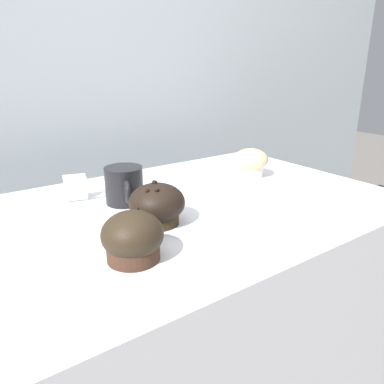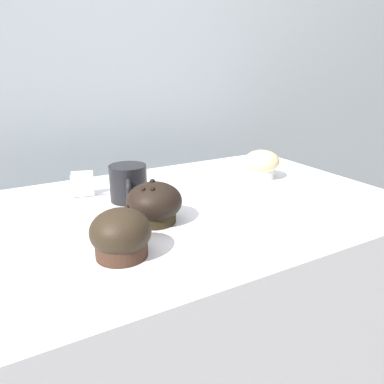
{
  "view_description": "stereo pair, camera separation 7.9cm",
  "coord_description": "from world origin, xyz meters",
  "px_view_note": "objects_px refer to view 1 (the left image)",
  "views": [
    {
      "loc": [
        -0.43,
        -0.65,
        1.19
      ],
      "look_at": [
        0.0,
        -0.04,
        0.93
      ],
      "focal_mm": 35.0,
      "sensor_mm": 36.0,
      "label": 1
    },
    {
      "loc": [
        -0.36,
        -0.69,
        1.19
      ],
      "look_at": [
        0.0,
        -0.04,
        0.93
      ],
      "focal_mm": 35.0,
      "sensor_mm": 36.0,
      "label": 2
    }
  ],
  "objects_px": {
    "muffin_back_right": "(251,162)",
    "coffee_cup": "(124,185)",
    "muffin_back_left": "(157,205)",
    "muffin_front_center": "(133,238)"
  },
  "relations": [
    {
      "from": "muffin_front_center",
      "to": "muffin_back_right",
      "type": "distance_m",
      "value": 0.54
    },
    {
      "from": "muffin_back_left",
      "to": "muffin_back_right",
      "type": "height_order",
      "value": "muffin_back_left"
    },
    {
      "from": "muffin_front_center",
      "to": "coffee_cup",
      "type": "relative_size",
      "value": 0.8
    },
    {
      "from": "muffin_front_center",
      "to": "muffin_back_left",
      "type": "height_order",
      "value": "muffin_back_left"
    },
    {
      "from": "muffin_back_left",
      "to": "muffin_back_right",
      "type": "distance_m",
      "value": 0.4
    },
    {
      "from": "coffee_cup",
      "to": "muffin_back_right",
      "type": "bearing_deg",
      "value": -1.96
    },
    {
      "from": "muffin_back_left",
      "to": "muffin_back_right",
      "type": "relative_size",
      "value": 1.16
    },
    {
      "from": "muffin_back_left",
      "to": "muffin_front_center",
      "type": "bearing_deg",
      "value": -136.02
    },
    {
      "from": "muffin_front_center",
      "to": "muffin_back_left",
      "type": "distance_m",
      "value": 0.15
    },
    {
      "from": "muffin_back_right",
      "to": "coffee_cup",
      "type": "bearing_deg",
      "value": 178.04
    }
  ]
}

